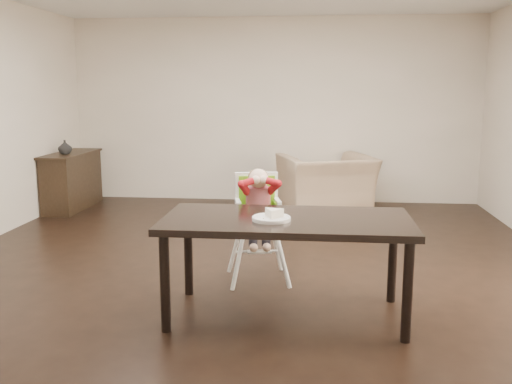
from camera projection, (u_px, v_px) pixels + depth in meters
ground at (246, 273)px, 5.24m from camera, size 7.00×7.00×0.00m
room_walls at (246, 67)px, 4.91m from camera, size 6.02×7.02×2.71m
dining_table at (287, 228)px, 4.15m from camera, size 1.80×0.90×0.75m
high_chair at (258, 202)px, 4.96m from camera, size 0.49×0.49×1.00m
plate at (272, 216)px, 4.06m from camera, size 0.37×0.37×0.08m
armchair at (326, 174)px, 7.81m from camera, size 1.37×1.11×1.03m
sideboard at (72, 181)px, 8.01m from camera, size 0.44×1.26×0.79m
vase at (65, 147)px, 7.76m from camera, size 0.24×0.24×0.18m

